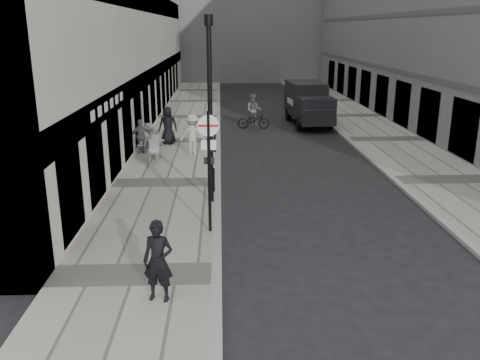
% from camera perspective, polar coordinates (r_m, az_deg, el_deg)
% --- Properties ---
extents(ground, '(120.00, 120.00, 0.00)m').
position_cam_1_polar(ground, '(10.29, -2.72, -17.80)').
color(ground, black).
rests_on(ground, ground).
extents(sidewalk, '(4.00, 60.00, 0.12)m').
position_cam_1_polar(sidewalk, '(27.19, -6.70, 4.32)').
color(sidewalk, '#A29E93').
rests_on(sidewalk, ground).
extents(far_sidewalk, '(4.00, 60.00, 0.12)m').
position_cam_1_polar(far_sidewalk, '(28.51, 15.98, 4.37)').
color(far_sidewalk, '#A29E93').
rests_on(far_sidewalk, ground).
extents(walking_man, '(0.74, 0.57, 1.83)m').
position_cam_1_polar(walking_man, '(11.15, -9.18, -8.99)').
color(walking_man, black).
rests_on(walking_man, sidewalk).
extents(sign_post, '(0.61, 0.10, 3.53)m').
position_cam_1_polar(sign_post, '(14.29, -3.51, 2.71)').
color(sign_post, black).
rests_on(sign_post, sidewalk).
extents(lamppost, '(0.28, 0.28, 6.12)m').
position_cam_1_polar(lamppost, '(16.70, -3.40, 8.73)').
color(lamppost, black).
rests_on(lamppost, sidewalk).
extents(bollard_near, '(0.11, 0.11, 0.83)m').
position_cam_1_polar(bollard_near, '(18.40, -3.02, -0.04)').
color(bollard_near, black).
rests_on(bollard_near, sidewalk).
extents(bollard_far, '(0.11, 0.11, 0.81)m').
position_cam_1_polar(bollard_far, '(24.38, -2.85, 4.11)').
color(bollard_far, black).
rests_on(bollard_far, sidewalk).
extents(panel_van, '(2.34, 5.62, 2.59)m').
position_cam_1_polar(panel_van, '(32.15, 7.62, 8.73)').
color(panel_van, black).
rests_on(panel_van, ground).
extents(cyclist, '(1.96, 0.81, 2.06)m').
position_cam_1_polar(cyclist, '(30.72, 1.54, 7.27)').
color(cyclist, black).
rests_on(cyclist, ground).
extents(pedestrian_a, '(1.04, 0.71, 1.63)m').
position_cam_1_polar(pedestrian_a, '(24.38, -11.03, 4.81)').
color(pedestrian_a, '#4F4F53').
rests_on(pedestrian_a, sidewalk).
extents(pedestrian_b, '(1.35, 0.97, 1.89)m').
position_cam_1_polar(pedestrian_b, '(23.89, -5.34, 5.11)').
color(pedestrian_b, '#B7B4A9').
rests_on(pedestrian_b, sidewalk).
extents(pedestrian_c, '(1.05, 0.80, 1.92)m').
position_cam_1_polar(pedestrian_c, '(26.23, -8.09, 6.10)').
color(pedestrian_c, black).
rests_on(pedestrian_c, sidewalk).
extents(cafe_table_near, '(0.69, 1.57, 0.89)m').
position_cam_1_polar(cafe_table_near, '(24.98, -10.81, 4.25)').
color(cafe_table_near, '#BCBCBE').
rests_on(cafe_table_near, sidewalk).
extents(cafe_table_mid, '(0.80, 1.80, 1.02)m').
position_cam_1_polar(cafe_table_mid, '(23.27, -9.44, 3.58)').
color(cafe_table_mid, '#BDBDC0').
rests_on(cafe_table_mid, sidewalk).
extents(cafe_table_far, '(0.78, 1.76, 1.00)m').
position_cam_1_polar(cafe_table_far, '(26.38, -10.36, 5.05)').
color(cafe_table_far, '#ADACAF').
rests_on(cafe_table_far, sidewalk).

